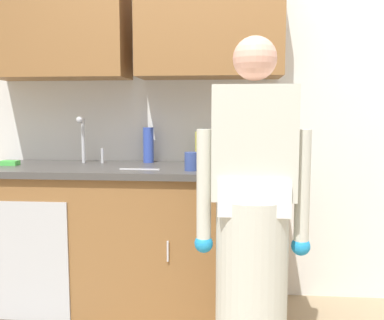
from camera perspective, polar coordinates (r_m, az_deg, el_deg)
name	(u,v)px	position (r m, az deg, el deg)	size (l,w,h in m)	color
kitchen_wall_with_uppers	(198,83)	(2.96, 0.84, 10.15)	(4.80, 0.44, 2.70)	silver
counter_cabinet	(131,241)	(2.84, -8.17, -10.67)	(1.90, 0.62, 0.90)	brown
countertop	(130,169)	(2.74, -8.25, -1.23)	(1.96, 0.66, 0.04)	#474442
sink	(82,168)	(2.84, -14.39, -1.01)	(0.50, 0.36, 0.35)	#B7BABF
person_at_sink	(252,237)	(2.07, 7.99, -10.15)	(0.55, 0.34, 1.62)	white
bottle_soap	(245,145)	(2.87, 7.10, 2.02)	(0.08, 0.08, 0.25)	#66388C
bottle_dish_liquid	(148,145)	(2.92, -5.82, 1.99)	(0.07, 0.07, 0.24)	#334CB2
bottle_cleaner_spray	(201,148)	(2.80, 1.23, 1.60)	(0.08, 0.08, 0.21)	#D8D14C
cup_by_sink	(191,161)	(2.50, -0.14, -0.19)	(0.08, 0.08, 0.11)	#33478C
knife_on_counter	(140,169)	(2.57, -6.95, -1.21)	(0.24, 0.02, 0.01)	silver
sponge	(10,163)	(3.00, -23.08, -0.37)	(0.11, 0.07, 0.03)	#4CBF4C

